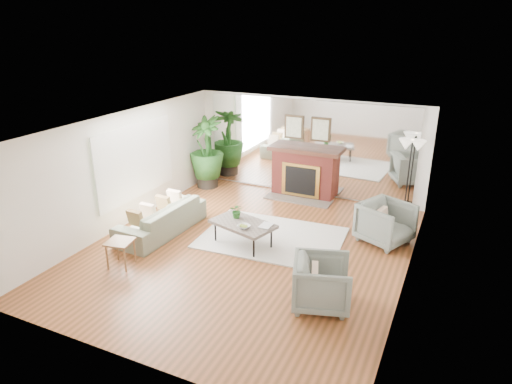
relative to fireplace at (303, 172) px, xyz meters
The scene contains 18 objects.
ground 3.33m from the fireplace, 90.00° to the right, with size 7.00×7.00×0.00m, color brown.
wall_left 4.46m from the fireplace, 132.54° to the right, with size 0.02×7.00×2.50m, color white.
wall_right 4.46m from the fireplace, 47.46° to the right, with size 0.02×7.00×2.50m, color white.
wall_back 0.63m from the fireplace, 90.00° to the left, with size 6.00×0.02×2.50m, color white.
mirror_panel 0.63m from the fireplace, 90.00° to the left, with size 5.40×0.04×2.40m, color silver.
window_panel 4.17m from the fireplace, 135.99° to the right, with size 0.04×2.40×1.50m, color #B2E09E.
fireplace is the anchor object (origin of this frame).
area_rug 2.69m from the fireplace, 84.65° to the right, with size 2.87×2.05×0.03m, color white.
coffee_table 3.15m from the fireplace, 93.08° to the right, with size 1.41×1.06×0.50m.
sofa 3.90m from the fireplace, 121.41° to the right, with size 2.19×0.86×0.64m, color gray.
armchair_back 3.00m from the fireplace, 36.61° to the right, with size 0.91×0.94×0.86m, color gray.
armchair_front 4.86m from the fireplace, 67.13° to the right, with size 0.87×0.90×0.82m, color gray.
side_table 5.17m from the fireplace, 110.94° to the right, with size 0.53×0.53×0.51m.
potted_ficus 2.66m from the fireplace, behind, with size 1.16×1.16×1.94m.
floor_lamp 2.72m from the fireplace, ahead, with size 0.59×0.33×1.81m.
tabletop_plant 2.99m from the fireplace, 97.34° to the right, with size 0.28×0.24×0.31m, color #2E6625.
fruit_bowl 3.35m from the fireplace, 90.71° to the right, with size 0.24×0.24×0.06m, color brown.
book 3.11m from the fireplace, 86.14° to the right, with size 0.22×0.31×0.02m, color brown.
Camera 1 is at (3.55, -7.28, 4.30)m, focal length 32.00 mm.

